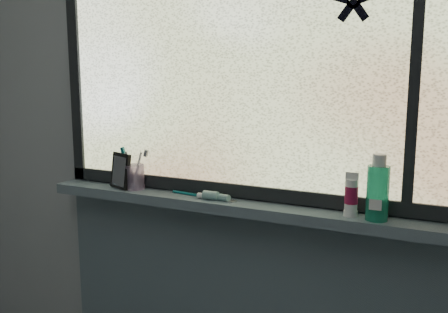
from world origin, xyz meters
The scene contains 13 objects.
wall_back centered at (0.00, 1.30, 1.25)m, with size 3.00×0.01×2.50m, color #9EA3A8.
windowsill centered at (0.00, 1.23, 1.00)m, with size 1.62×0.14×0.04m, color slate.
window_pane centered at (0.00, 1.28, 1.53)m, with size 1.50×0.01×1.00m, color silver.
frame_bottom centered at (0.00, 1.28, 1.05)m, with size 1.60×0.03×0.05m, color black.
frame_left centered at (-0.78, 1.28, 1.53)m, with size 0.05×0.03×1.10m, color black.
frame_mullion centered at (0.60, 1.28, 1.53)m, with size 0.04×0.03×1.00m, color black.
starfish_sticker centered at (0.40, 1.27, 1.72)m, with size 0.15×0.02×0.15m, color black, non-canonical shape.
vanity_mirror centered at (-0.51, 1.22, 1.09)m, with size 0.12×0.06×0.15m, color black.
toothpaste_tube centered at (-0.07, 1.21, 1.04)m, with size 0.19×0.04×0.03m, color silver, non-canonical shape.
toothbrush_cup centered at (-0.45, 1.23, 1.07)m, with size 0.08×0.08×0.10m, color #BB9CCE.
toothbrush_lying centered at (-0.18, 1.23, 1.03)m, with size 0.24×0.02×0.02m, color #0B6067, non-canonical shape.
mouthwash_bottle centered at (0.51, 1.21, 1.13)m, with size 0.07×0.07×0.18m, color #22AF82.
cream_tube centered at (0.43, 1.22, 1.10)m, with size 0.04×0.04×0.11m, color silver.
Camera 1 is at (0.74, -0.42, 1.50)m, focal length 40.00 mm.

